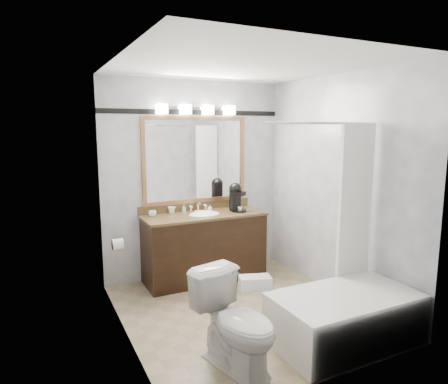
% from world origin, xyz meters
% --- Properties ---
extents(room, '(2.42, 2.62, 2.52)m').
position_xyz_m(room, '(0.00, 0.00, 1.25)').
color(room, gray).
rests_on(room, ground).
extents(vanity, '(1.53, 0.58, 0.97)m').
position_xyz_m(vanity, '(0.00, 1.02, 0.44)').
color(vanity, black).
rests_on(vanity, ground).
extents(mirror, '(1.40, 0.04, 1.10)m').
position_xyz_m(mirror, '(0.00, 1.28, 1.50)').
color(mirror, '#9E6E47').
rests_on(mirror, room).
extents(vanity_light_bar, '(1.02, 0.14, 0.12)m').
position_xyz_m(vanity_light_bar, '(0.00, 1.23, 2.13)').
color(vanity_light_bar, silver).
rests_on(vanity_light_bar, room).
extents(accent_stripe, '(2.40, 0.01, 0.06)m').
position_xyz_m(accent_stripe, '(0.00, 1.29, 2.10)').
color(accent_stripe, black).
rests_on(accent_stripe, room).
extents(bathtub, '(1.30, 0.75, 1.96)m').
position_xyz_m(bathtub, '(0.55, -0.90, 0.28)').
color(bathtub, white).
rests_on(bathtub, ground).
extents(tp_roll, '(0.11, 0.12, 0.12)m').
position_xyz_m(tp_roll, '(-1.14, 0.66, 0.70)').
color(tp_roll, white).
rests_on(tp_roll, room).
extents(toilet, '(0.60, 0.84, 0.77)m').
position_xyz_m(toilet, '(-0.52, -0.84, 0.39)').
color(toilet, white).
rests_on(toilet, ground).
extents(tissue_box, '(0.25, 0.18, 0.09)m').
position_xyz_m(tissue_box, '(-0.52, -1.12, 0.82)').
color(tissue_box, white).
rests_on(tissue_box, toilet).
extents(coffee_maker, '(0.20, 0.24, 0.37)m').
position_xyz_m(coffee_maker, '(0.44, 1.00, 1.04)').
color(coffee_maker, black).
rests_on(coffee_maker, vanity).
extents(cup_left, '(0.11, 0.11, 0.07)m').
position_xyz_m(cup_left, '(-0.62, 1.16, 0.89)').
color(cup_left, white).
rests_on(cup_left, vanity).
extents(cup_right, '(0.10, 0.10, 0.09)m').
position_xyz_m(cup_right, '(-0.36, 1.20, 0.89)').
color(cup_right, white).
rests_on(cup_right, vanity).
extents(soap_bottle_a, '(0.04, 0.04, 0.09)m').
position_xyz_m(soap_bottle_a, '(-0.19, 1.23, 0.90)').
color(soap_bottle_a, white).
rests_on(soap_bottle_a, vanity).
extents(soap_bottle_b, '(0.08, 0.08, 0.08)m').
position_xyz_m(soap_bottle_b, '(0.14, 1.15, 0.89)').
color(soap_bottle_b, white).
rests_on(soap_bottle_b, vanity).
extents(soap_bar, '(0.08, 0.06, 0.02)m').
position_xyz_m(soap_bar, '(-0.03, 1.13, 0.86)').
color(soap_bar, beige).
rests_on(soap_bar, vanity).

